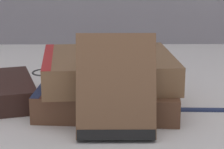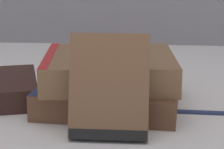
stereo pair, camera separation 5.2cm
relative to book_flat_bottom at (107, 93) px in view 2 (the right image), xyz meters
The scene contains 7 objects.
ground_plane 0.05m from the book_flat_bottom, 109.98° to the right, with size 3.00×3.00×0.00m, color silver.
book_flat_bottom is the anchor object (origin of this frame).
book_flat_top 0.04m from the book_flat_bottom, 110.07° to the right, with size 0.19×0.17×0.04m.
book_leaning_front 0.12m from the book_flat_bottom, 83.79° to the right, with size 0.09×0.05×0.12m.
pocket_watch 0.07m from the book_flat_bottom, 58.83° to the right, with size 0.05×0.05×0.01m.
reading_glasses 0.19m from the book_flat_bottom, 115.69° to the left, with size 0.11×0.07×0.00m.
fountain_pen 0.14m from the book_flat_bottom, 10.91° to the right, with size 0.15×0.01×0.01m.
Camera 2 is at (0.07, -0.58, 0.22)m, focal length 75.00 mm.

